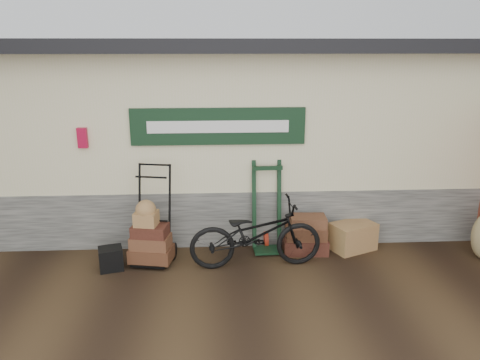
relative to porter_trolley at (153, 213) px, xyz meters
name	(u,v)px	position (x,y,z in m)	size (l,w,h in m)	color
ground	(242,275)	(1.28, -0.58, -0.74)	(80.00, 80.00, 0.00)	black
station_building	(233,128)	(1.27, 2.16, 0.88)	(14.40, 4.10, 3.20)	#4C4C47
porter_trolley	(153,213)	(0.00, 0.00, 0.00)	(0.74, 0.55, 1.48)	black
green_barrow	(267,207)	(1.72, 0.27, -0.03)	(0.51, 0.43, 1.42)	black
suitcase_stack	(306,234)	(2.31, 0.14, -0.44)	(0.68, 0.42, 0.60)	#3B1C13
wicker_hamper	(353,236)	(3.07, 0.19, -0.52)	(0.66, 0.43, 0.43)	#95613B
black_trunk	(111,259)	(-0.60, -0.29, -0.57)	(0.33, 0.28, 0.33)	black
bicycle	(256,231)	(1.49, -0.30, -0.18)	(1.91, 0.67, 1.11)	black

